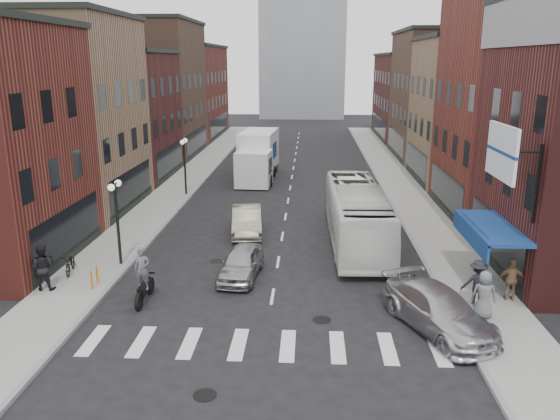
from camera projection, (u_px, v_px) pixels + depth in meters
The scene contains 30 objects.
ground at pixel (271, 307), 21.61m from camera, with size 160.00×160.00×0.00m, color black.
sidewalk_left at pixel (184, 183), 43.22m from camera, with size 3.00×74.00×0.15m, color gray.
sidewalk_right at pixel (400, 185), 42.32m from camera, with size 3.00×74.00×0.15m, color gray.
curb_left at pixel (202, 184), 43.16m from camera, with size 0.20×74.00×0.16m, color gray.
curb_right at pixel (380, 186), 42.42m from camera, with size 0.20×74.00×0.16m, color gray.
crosswalk_stripes at pixel (265, 345), 18.72m from camera, with size 12.00×2.20×0.01m, color silver.
bldg_left_mid_a at pixel (48, 115), 34.25m from camera, with size 10.30×10.20×12.30m.
bldg_left_mid_b at pixel (107, 115), 44.15m from camera, with size 10.30×10.20×10.30m.
bldg_left_far_a at pixel (146, 89), 54.34m from camera, with size 10.30×12.20×13.30m.
bldg_left_far_b at pixel (179, 92), 68.08m from camera, with size 10.30×16.20×11.30m.
bldg_right_mid_a at pixel (538, 100), 32.40m from camera, with size 10.30×10.20×14.30m.
bldg_right_mid_b at pixel (484, 111), 42.43m from camera, with size 10.30×10.20×11.30m.
bldg_right_far_a at pixel (450, 95), 52.89m from camera, with size 10.30×12.20×12.30m.
bldg_right_far_b at pixel (421, 97), 66.63m from camera, with size 10.30×16.20×10.30m.
awning_blue at pixel (487, 229), 22.85m from camera, with size 1.80×5.00×0.78m.
billboard_sign at pixel (504, 154), 20.01m from camera, with size 1.52×3.00×3.70m.
streetlamp_near at pixel (116, 207), 25.08m from camera, with size 0.32×1.22×4.11m.
streetlamp_far at pixel (184, 156), 38.56m from camera, with size 0.32×1.22×4.11m.
bike_rack at pixel (94, 277), 23.12m from camera, with size 0.08×0.68×0.80m.
box_truck at pixel (257, 156), 44.43m from camera, with size 3.07×8.89×3.80m.
motorcycle_rider at pixel (143, 277), 21.78m from camera, with size 0.65×2.28×2.33m.
transit_bus at pixel (357, 215), 28.82m from camera, with size 2.64×11.28×3.14m, color white.
sedan_left_near at pixel (241, 263), 24.40m from camera, with size 1.61×4.01×1.37m, color #A6A6AA.
sedan_left_far at pixel (247, 221), 30.56m from camera, with size 1.60×4.60×1.52m, color #AEA78D.
curb_car at pixel (439, 310), 19.61m from camera, with size 2.12×5.22×1.51m, color #BDBCC2.
parked_bicycle at pixel (70, 263), 24.62m from camera, with size 0.59×1.68×0.88m, color black.
ped_left_solo at pixel (42, 267), 22.67m from camera, with size 0.95×0.55×1.96m, color black.
ped_right_a at pixel (478, 283), 21.14m from camera, with size 1.23×0.61×1.90m, color black.
ped_right_b at pixel (512, 280), 21.68m from camera, with size 1.02×0.51×1.75m, color #956E4C.
ped_right_c at pixel (484, 295), 20.18m from camera, with size 0.90×0.58×1.84m, color slate.
Camera 1 is at (1.45, -19.77, 9.44)m, focal length 35.00 mm.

